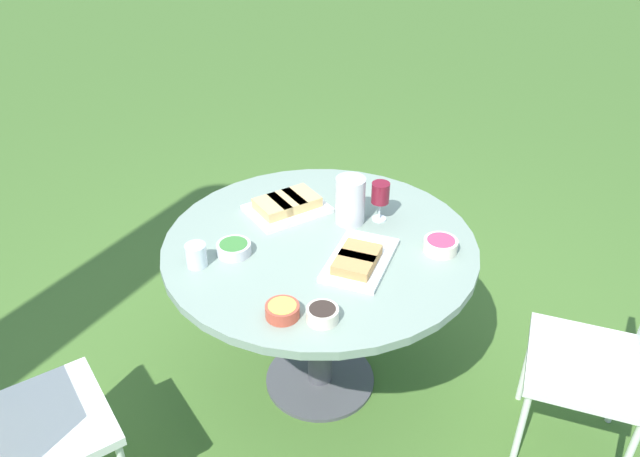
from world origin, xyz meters
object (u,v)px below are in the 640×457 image
object	(u,v)px
chair_near_right	(615,356)
water_pitcher	(350,200)
wine_glass	(380,194)
dining_table	(320,265)
chair_near_left	(10,421)

from	to	relation	value
chair_near_right	water_pitcher	bearing A→B (deg)	10.06
chair_near_right	wine_glass	xyz separation A→B (m)	(0.98, 0.10, 0.36)
dining_table	chair_near_right	bearing A→B (deg)	-160.31
water_pitcher	wine_glass	bearing A→B (deg)	-134.01
water_pitcher	wine_glass	world-z (taller)	water_pitcher
water_pitcher	chair_near_left	bearing A→B (deg)	75.87
water_pitcher	wine_glass	xyz separation A→B (m)	(-0.09, -0.09, 0.02)
chair_near_left	wine_glass	bearing A→B (deg)	-106.49
chair_near_left	chair_near_right	distance (m)	2.08
wine_glass	chair_near_right	bearing A→B (deg)	-174.16
dining_table	wine_glass	distance (m)	0.38
chair_near_left	chair_near_right	world-z (taller)	same
dining_table	chair_near_left	xyz separation A→B (m)	(0.34, 1.15, -0.12)
chair_near_left	water_pitcher	world-z (taller)	water_pitcher
dining_table	chair_near_right	distance (m)	1.13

